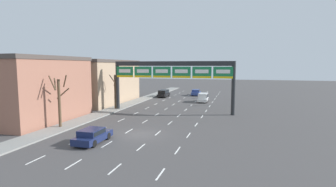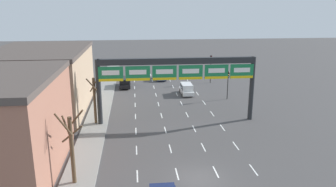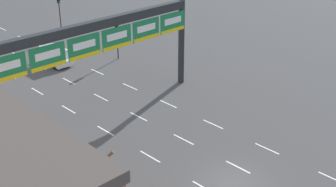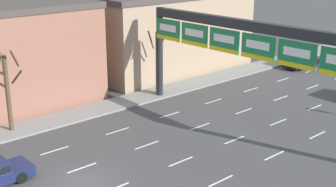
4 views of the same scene
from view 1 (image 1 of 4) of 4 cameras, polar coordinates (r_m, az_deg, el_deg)
ground_plane at (r=27.69m, az=-6.14°, el=-8.84°), size 220.00×220.00×0.00m
sidewalk_left at (r=32.37m, az=-22.39°, el=-6.94°), size 2.80×110.00×0.15m
lane_dashes at (r=40.26m, az=0.87°, el=-4.06°), size 10.02×67.00×0.01m
sign_gantry at (r=39.59m, az=0.86°, el=4.57°), size 18.66×0.70×7.75m
building_near at (r=37.83m, az=-27.10°, el=0.96°), size 8.53×13.72×8.31m
building_far at (r=52.74m, az=-15.67°, el=2.61°), size 11.77×17.93×8.14m
car_blue at (r=62.58m, az=6.10°, el=0.28°), size 1.82×4.16×1.43m
suv_black at (r=59.17m, az=-0.97°, el=0.12°), size 1.86×4.82×1.62m
suv_white at (r=51.50m, az=7.67°, el=-0.80°), size 1.80×4.18×1.71m
car_navy at (r=25.50m, az=-16.11°, el=-8.70°), size 1.91×4.33×1.33m
traffic_light_near_gantry at (r=47.54m, az=13.89°, el=1.01°), size 0.30×0.35×4.21m
traffic_light_mid_block at (r=58.20m, az=14.10°, el=2.41°), size 0.30×0.35×4.95m
tree_bare_closest at (r=32.21m, az=-22.59°, el=-1.17°), size 2.13×2.14×5.95m
tree_bare_second at (r=43.42m, az=-11.41°, el=0.83°), size 1.56×1.58×5.71m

